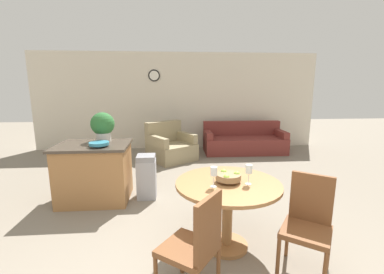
{
  "coord_description": "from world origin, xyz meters",
  "views": [
    {
      "loc": [
        -0.2,
        -1.47,
        1.76
      ],
      "look_at": [
        0.14,
        2.57,
        0.96
      ],
      "focal_mm": 24.0,
      "sensor_mm": 36.0,
      "label": 1
    }
  ],
  "objects_px": {
    "kitchen_island": "(95,172)",
    "teal_bowl": "(99,144)",
    "dining_table": "(228,197)",
    "wine_glass_left": "(214,172)",
    "dining_chair_near_left": "(196,243)",
    "dining_chair_near_right": "(308,220)",
    "wine_glass_right": "(249,170)",
    "potted_plant": "(103,126)",
    "trash_bin": "(147,177)",
    "couch": "(244,142)",
    "fruit_bowl": "(228,177)",
    "armchair": "(170,147)"
  },
  "relations": [
    {
      "from": "dining_chair_near_left",
      "to": "couch",
      "type": "xyz_separation_m",
      "value": [
        1.78,
        4.83,
        -0.24
      ]
    },
    {
      "from": "wine_glass_left",
      "to": "potted_plant",
      "type": "height_order",
      "value": "potted_plant"
    },
    {
      "from": "wine_glass_right",
      "to": "couch",
      "type": "distance_m",
      "value": 4.43
    },
    {
      "from": "dining_table",
      "to": "dining_chair_near_left",
      "type": "height_order",
      "value": "dining_chair_near_left"
    },
    {
      "from": "armchair",
      "to": "dining_chair_near_right",
      "type": "bearing_deg",
      "value": -105.37
    },
    {
      "from": "dining_chair_near_left",
      "to": "wine_glass_left",
      "type": "xyz_separation_m",
      "value": [
        0.24,
        0.57,
        0.4
      ]
    },
    {
      "from": "dining_chair_near_left",
      "to": "dining_chair_near_right",
      "type": "bearing_deg",
      "value": -39.46
    },
    {
      "from": "wine_glass_left",
      "to": "wine_glass_right",
      "type": "height_order",
      "value": "same"
    },
    {
      "from": "fruit_bowl",
      "to": "dining_table",
      "type": "bearing_deg",
      "value": -157.87
    },
    {
      "from": "kitchen_island",
      "to": "couch",
      "type": "distance_m",
      "value": 4.21
    },
    {
      "from": "wine_glass_left",
      "to": "kitchen_island",
      "type": "relative_size",
      "value": 0.2
    },
    {
      "from": "fruit_bowl",
      "to": "wine_glass_right",
      "type": "xyz_separation_m",
      "value": [
        0.19,
        -0.07,
        0.09
      ]
    },
    {
      "from": "dining_table",
      "to": "wine_glass_left",
      "type": "relative_size",
      "value": 5.33
    },
    {
      "from": "dining_chair_near_left",
      "to": "dining_chair_near_right",
      "type": "relative_size",
      "value": 1.0
    },
    {
      "from": "trash_bin",
      "to": "couch",
      "type": "bearing_deg",
      "value": 49.18
    },
    {
      "from": "kitchen_island",
      "to": "armchair",
      "type": "height_order",
      "value": "armchair"
    },
    {
      "from": "dining_chair_near_left",
      "to": "fruit_bowl",
      "type": "bearing_deg",
      "value": 5.47
    },
    {
      "from": "dining_table",
      "to": "dining_chair_near_left",
      "type": "distance_m",
      "value": 0.8
    },
    {
      "from": "potted_plant",
      "to": "armchair",
      "type": "height_order",
      "value": "potted_plant"
    },
    {
      "from": "fruit_bowl",
      "to": "armchair",
      "type": "height_order",
      "value": "armchair"
    },
    {
      "from": "couch",
      "to": "armchair",
      "type": "relative_size",
      "value": 1.65
    },
    {
      "from": "wine_glass_left",
      "to": "armchair",
      "type": "relative_size",
      "value": 0.16
    },
    {
      "from": "kitchen_island",
      "to": "teal_bowl",
      "type": "distance_m",
      "value": 0.54
    },
    {
      "from": "dining_table",
      "to": "dining_chair_near_right",
      "type": "height_order",
      "value": "dining_chair_near_right"
    },
    {
      "from": "potted_plant",
      "to": "armchair",
      "type": "relative_size",
      "value": 0.36
    },
    {
      "from": "fruit_bowl",
      "to": "trash_bin",
      "type": "bearing_deg",
      "value": 125.52
    },
    {
      "from": "fruit_bowl",
      "to": "trash_bin",
      "type": "height_order",
      "value": "fruit_bowl"
    },
    {
      "from": "armchair",
      "to": "trash_bin",
      "type": "bearing_deg",
      "value": -133.2
    },
    {
      "from": "teal_bowl",
      "to": "trash_bin",
      "type": "height_order",
      "value": "teal_bowl"
    },
    {
      "from": "couch",
      "to": "armchair",
      "type": "height_order",
      "value": "armchair"
    },
    {
      "from": "wine_glass_right",
      "to": "potted_plant",
      "type": "bearing_deg",
      "value": 138.57
    },
    {
      "from": "armchair",
      "to": "wine_glass_left",
      "type": "bearing_deg",
      "value": -116.55
    },
    {
      "from": "dining_chair_near_right",
      "to": "kitchen_island",
      "type": "distance_m",
      "value": 3.05
    },
    {
      "from": "dining_table",
      "to": "trash_bin",
      "type": "xyz_separation_m",
      "value": [
        -1.0,
        1.41,
        -0.24
      ]
    },
    {
      "from": "fruit_bowl",
      "to": "teal_bowl",
      "type": "distance_m",
      "value": 2.04
    },
    {
      "from": "wine_glass_left",
      "to": "trash_bin",
      "type": "height_order",
      "value": "wine_glass_left"
    },
    {
      "from": "dining_chair_near_left",
      "to": "fruit_bowl",
      "type": "distance_m",
      "value": 0.86
    },
    {
      "from": "teal_bowl",
      "to": "armchair",
      "type": "height_order",
      "value": "teal_bowl"
    },
    {
      "from": "wine_glass_left",
      "to": "kitchen_island",
      "type": "distance_m",
      "value": 2.24
    },
    {
      "from": "armchair",
      "to": "potted_plant",
      "type": "bearing_deg",
      "value": -151.12
    },
    {
      "from": "teal_bowl",
      "to": "fruit_bowl",
      "type": "bearing_deg",
      "value": -35.96
    },
    {
      "from": "dining_chair_near_left",
      "to": "fruit_bowl",
      "type": "xyz_separation_m",
      "value": [
        0.41,
        0.68,
        0.31
      ]
    },
    {
      "from": "dining_table",
      "to": "fruit_bowl",
      "type": "xyz_separation_m",
      "value": [
        0.0,
        0.0,
        0.24
      ]
    },
    {
      "from": "wine_glass_right",
      "to": "teal_bowl",
      "type": "distance_m",
      "value": 2.24
    },
    {
      "from": "trash_bin",
      "to": "couch",
      "type": "xyz_separation_m",
      "value": [
        2.37,
        2.74,
        -0.07
      ]
    },
    {
      "from": "wine_glass_right",
      "to": "potted_plant",
      "type": "xyz_separation_m",
      "value": [
        -1.88,
        1.66,
        0.24
      ]
    },
    {
      "from": "dining_chair_near_left",
      "to": "trash_bin",
      "type": "bearing_deg",
      "value": 52.35
    },
    {
      "from": "armchair",
      "to": "kitchen_island",
      "type": "bearing_deg",
      "value": -151.17
    },
    {
      "from": "dining_chair_near_left",
      "to": "kitchen_island",
      "type": "xyz_separation_m",
      "value": [
        -1.38,
        2.06,
        -0.06
      ]
    },
    {
      "from": "wine_glass_left",
      "to": "armchair",
      "type": "xyz_separation_m",
      "value": [
        -0.45,
        3.71,
        -0.61
      ]
    }
  ]
}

